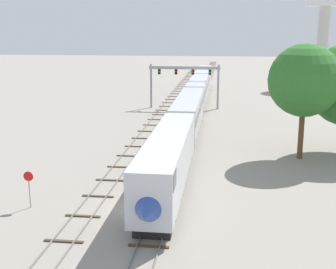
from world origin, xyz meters
name	(u,v)px	position (x,y,z in m)	size (l,w,h in m)	color
ground_plane	(136,208)	(0.00, 0.00, 0.00)	(400.00, 400.00, 0.00)	gray
track_main	(202,95)	(2.00, 60.00, 0.07)	(2.60, 200.00, 0.16)	slate
track_near	(162,112)	(-3.50, 40.00, 0.07)	(2.60, 160.00, 0.16)	slate
passenger_train	(194,101)	(2.00, 36.34, 2.60)	(3.04, 85.46, 4.80)	silver
signal_gantry	(184,76)	(-0.25, 44.78, 5.54)	(12.10, 0.49, 7.53)	#999BA0
water_tower	(325,6)	(29.31, 79.96, 18.64)	(9.31, 9.31, 23.91)	beige
stop_sign	(29,184)	(-8.00, -0.81, 1.87)	(0.76, 0.08, 2.88)	gray
trackside_tree_left	(305,81)	(14.56, 15.55, 8.19)	(7.44, 7.44, 11.94)	brown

